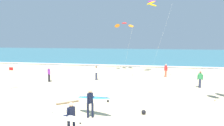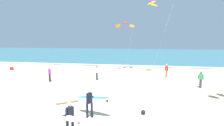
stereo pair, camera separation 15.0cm
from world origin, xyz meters
TOP-DOWN VIEW (x-y plane):
  - ocean_water at (0.00, 55.48)m, footprint 160.00×60.00m
  - shoreline_foam at (0.00, 25.78)m, footprint 160.00×1.56m
  - surfer_lead at (-0.36, -0.78)m, footprint 2.07×1.21m
  - surfer_trailing at (-0.12, 2.15)m, footprint 2.43×1.24m
  - kite_arc_scarlet_near at (-0.78, 20.73)m, footprint 3.17×5.03m
  - kite_arc_violet_high at (3.09, 18.46)m, footprint 3.22×2.31m
  - bystander_red_top at (4.94, 16.56)m, footprint 0.38×0.38m
  - bystander_green_top at (7.81, 11.30)m, footprint 0.48×0.27m
  - bystander_purple_top at (-7.59, 11.09)m, footprint 0.40×0.35m
  - bystander_white_top at (-2.86, 13.07)m, footprint 0.50×0.22m
  - lifeguard_flag at (-9.50, 7.35)m, footprint 0.45×0.05m
  - beach_ball at (2.90, 3.12)m, footprint 0.28×0.28m
  - driftwood_log at (-2.59, 4.32)m, footprint 1.32×1.18m

SIDE VIEW (x-z plane):
  - ocean_water at x=0.00m, z-range 0.00..0.08m
  - driftwood_log at x=-2.59m, z-range 0.00..0.12m
  - shoreline_foam at x=0.00m, z-range 0.08..0.09m
  - beach_ball at x=2.90m, z-range 0.00..0.28m
  - bystander_red_top at x=4.94m, z-range 0.02..1.61m
  - bystander_green_top at x=7.81m, z-range 0.02..1.61m
  - bystander_purple_top at x=-7.59m, z-range 0.02..1.61m
  - bystander_white_top at x=-2.86m, z-range 0.02..1.61m
  - surfer_lead at x=-0.36m, z-range 0.19..1.90m
  - surfer_trailing at x=-0.12m, z-range 0.20..1.90m
  - lifeguard_flag at x=-9.50m, z-range 0.22..2.32m
  - kite_arc_scarlet_near at x=-0.78m, z-range 3.11..10.05m
  - kite_arc_violet_high at x=3.09m, z-range 4.39..13.86m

